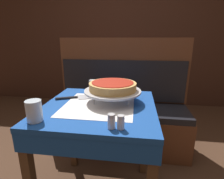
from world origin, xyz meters
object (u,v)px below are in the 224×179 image
(salt_shaker, at_px, (111,121))
(condiment_caddy, at_px, (112,64))
(booth_bench, at_px, (121,117))
(napkin_holder, at_px, (96,85))
(dining_table_front, at_px, (99,119))
(water_glass_near, at_px, (34,111))
(pizza_pan_stand, at_px, (113,91))
(pepper_shaker, at_px, (121,122))
(dining_table_rear, at_px, (109,75))
(pizza_server, at_px, (77,97))
(deep_dish_pizza, at_px, (113,86))

(salt_shaker, distance_m, condiment_caddy, 1.96)
(booth_bench, height_order, napkin_holder, booth_bench)
(dining_table_front, relative_size, water_glass_near, 6.81)
(dining_table_front, relative_size, pizza_pan_stand, 2.00)
(dining_table_front, height_order, pepper_shaker, pepper_shaker)
(dining_table_rear, height_order, water_glass_near, water_glass_near)
(dining_table_front, bearing_deg, condiment_caddy, 94.99)
(dining_table_rear, distance_m, booth_bench, 0.96)
(dining_table_rear, distance_m, pizza_pan_stand, 1.56)
(pizza_pan_stand, height_order, pepper_shaker, pizza_pan_stand)
(napkin_holder, bearing_deg, booth_bench, 66.23)
(booth_bench, bearing_deg, condiment_caddy, 103.94)
(pizza_server, xyz_separation_m, condiment_caddy, (0.04, 1.53, 0.03))
(dining_table_front, bearing_deg, booth_bench, 83.24)
(pizza_pan_stand, bearing_deg, pizza_server, 170.69)
(deep_dish_pizza, bearing_deg, water_glass_near, -136.19)
(booth_bench, xyz_separation_m, pizza_pan_stand, (-0.01, -0.65, 0.49))
(pizza_pan_stand, distance_m, deep_dish_pizza, 0.04)
(napkin_holder, bearing_deg, pizza_server, -114.98)
(pepper_shaker, bearing_deg, dining_table_front, 119.89)
(pepper_shaker, xyz_separation_m, condiment_caddy, (-0.31, 1.94, -0.00))
(pizza_server, bearing_deg, dining_table_front, -32.37)
(dining_table_front, xyz_separation_m, water_glass_near, (-0.28, -0.27, 0.16))
(pizza_pan_stand, height_order, water_glass_near, water_glass_near)
(dining_table_rear, bearing_deg, water_glass_near, -93.01)
(salt_shaker, relative_size, condiment_caddy, 0.43)
(dining_table_front, height_order, pizza_server, pizza_server)
(dining_table_front, relative_size, pepper_shaker, 11.04)
(salt_shaker, xyz_separation_m, pepper_shaker, (0.04, -0.00, -0.00))
(condiment_caddy, bearing_deg, booth_bench, -76.06)
(salt_shaker, bearing_deg, condiment_caddy, 97.85)
(dining_table_rear, height_order, pepper_shaker, pepper_shaker)
(pizza_pan_stand, relative_size, napkin_holder, 3.81)
(pizza_pan_stand, xyz_separation_m, pepper_shaker, (0.09, -0.37, -0.04))
(booth_bench, distance_m, water_glass_near, 1.16)
(pizza_pan_stand, xyz_separation_m, deep_dish_pizza, (-0.00, -0.00, 0.04))
(deep_dish_pizza, height_order, salt_shaker, deep_dish_pizza)
(water_glass_near, bearing_deg, pepper_shaker, -2.73)
(napkin_holder, bearing_deg, pepper_shaker, -66.66)
(salt_shaker, bearing_deg, dining_table_front, 112.89)
(water_glass_near, height_order, napkin_holder, water_glass_near)
(pepper_shaker, bearing_deg, napkin_holder, 113.34)
(deep_dish_pizza, distance_m, salt_shaker, 0.38)
(dining_table_front, bearing_deg, deep_dish_pizza, 43.21)
(deep_dish_pizza, distance_m, napkin_holder, 0.30)
(booth_bench, bearing_deg, deep_dish_pizza, -90.58)
(booth_bench, xyz_separation_m, salt_shaker, (0.04, -1.01, 0.45))
(pizza_server, xyz_separation_m, water_glass_near, (-0.10, -0.39, 0.05))
(pizza_server, height_order, water_glass_near, water_glass_near)
(salt_shaker, relative_size, pepper_shaker, 1.05)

